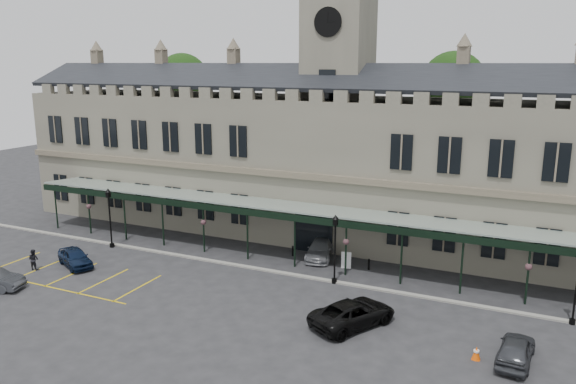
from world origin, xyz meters
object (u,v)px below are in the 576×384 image
at_px(lamp_post_left, 110,213).
at_px(car_taxi, 320,249).
at_px(car_van, 353,313).
at_px(station_building, 336,163).
at_px(car_left_a, 75,257).
at_px(car_right_a, 516,350).
at_px(traffic_cone, 476,353).
at_px(sign_board, 346,260).
at_px(person_b, 33,259).
at_px(clock_tower, 338,85).
at_px(lamp_post_mid, 335,243).

distance_m(lamp_post_left, car_taxi, 17.48).
bearing_deg(car_van, station_building, -37.47).
relative_size(lamp_post_left, car_taxi, 1.07).
height_order(car_left_a, car_right_a, car_right_a).
xyz_separation_m(traffic_cone, car_left_a, (-29.00, 1.59, 0.34)).
bearing_deg(traffic_cone, sign_board, 137.02).
relative_size(sign_board, car_left_a, 0.31).
distance_m(car_taxi, car_right_a, 18.20).
distance_m(car_right_a, person_b, 33.08).
height_order(station_building, clock_tower, clock_tower).
distance_m(car_taxi, car_van, 11.72).
bearing_deg(car_right_a, sign_board, -32.40).
height_order(traffic_cone, car_taxi, car_taxi).
xyz_separation_m(car_van, person_b, (-24.24, -1.25, 0.03)).
relative_size(sign_board, car_taxi, 0.27).
bearing_deg(car_taxi, car_left_a, -161.69).
height_order(sign_board, car_left_a, car_left_a).
bearing_deg(lamp_post_left, car_taxi, 16.37).
height_order(car_taxi, car_right_a, car_right_a).
relative_size(lamp_post_mid, car_right_a, 1.21).
distance_m(traffic_cone, car_right_a, 1.94).
bearing_deg(sign_board, lamp_post_mid, -95.85).
bearing_deg(clock_tower, sign_board, -64.32).
distance_m(lamp_post_mid, person_b, 22.23).
xyz_separation_m(lamp_post_left, car_van, (22.63, -5.19, -2.22)).
bearing_deg(traffic_cone, lamp_post_mid, 147.04).
bearing_deg(clock_tower, person_b, -134.69).
bearing_deg(car_taxi, sign_board, -40.89).
distance_m(lamp_post_mid, car_van, 6.79).
bearing_deg(lamp_post_left, clock_tower, 35.10).
bearing_deg(car_left_a, car_right_a, -65.45).
distance_m(sign_board, person_b, 23.09).
xyz_separation_m(lamp_post_left, car_left_a, (0.63, -4.62, -2.28)).
relative_size(lamp_post_left, sign_board, 3.95).
bearing_deg(car_left_a, sign_board, -40.04).
xyz_separation_m(lamp_post_left, sign_board, (19.25, 3.46, -2.35)).
bearing_deg(traffic_cone, car_right_a, 16.68).
xyz_separation_m(station_building, car_left_a, (-15.00, -15.52, -5.78)).
bearing_deg(car_left_a, person_b, 155.65).
height_order(car_left_a, car_van, car_van).
height_order(traffic_cone, car_right_a, car_right_a).
relative_size(station_building, traffic_cone, 83.24).
bearing_deg(person_b, lamp_post_mid, -170.49).
distance_m(station_building, car_van, 18.45).
height_order(lamp_post_left, car_left_a, lamp_post_left).
xyz_separation_m(sign_board, person_b, (-20.85, -9.91, 0.17)).
bearing_deg(car_right_a, car_left_a, 2.44).
relative_size(lamp_post_mid, car_left_a, 1.22).
relative_size(sign_board, person_b, 0.81).
xyz_separation_m(station_building, lamp_post_left, (-15.63, -10.90, -3.50)).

